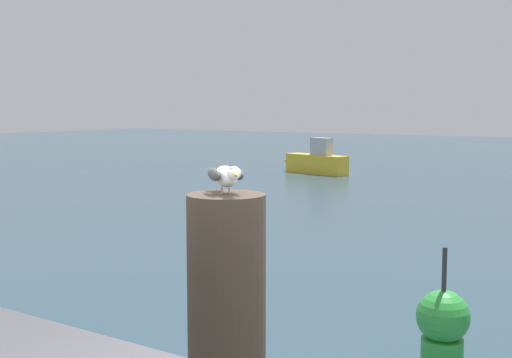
{
  "coord_description": "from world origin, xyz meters",
  "views": [
    {
      "loc": [
        1.74,
        -3.13,
        2.78
      ],
      "look_at": [
        -0.15,
        -0.35,
        2.42
      ],
      "focal_mm": 47.54,
      "sensor_mm": 36.0,
      "label": 1
    }
  ],
  "objects_px": {
    "seagull": "(226,175)",
    "channel_buoy": "(443,327)",
    "mooring_post": "(227,313)",
    "boat_yellow": "(314,162)"
  },
  "relations": [
    {
      "from": "mooring_post",
      "to": "boat_yellow",
      "type": "xyz_separation_m",
      "value": [
        -11.98,
        22.08,
        -1.3
      ]
    },
    {
      "from": "mooring_post",
      "to": "seagull",
      "type": "height_order",
      "value": "seagull"
    },
    {
      "from": "mooring_post",
      "to": "channel_buoy",
      "type": "distance_m",
      "value": 4.49
    },
    {
      "from": "mooring_post",
      "to": "seagull",
      "type": "distance_m",
      "value": 0.66
    },
    {
      "from": "seagull",
      "to": "channel_buoy",
      "type": "distance_m",
      "value": 4.73
    },
    {
      "from": "mooring_post",
      "to": "channel_buoy",
      "type": "height_order",
      "value": "mooring_post"
    },
    {
      "from": "seagull",
      "to": "channel_buoy",
      "type": "xyz_separation_m",
      "value": [
        -0.38,
        4.28,
        -1.98
      ]
    },
    {
      "from": "boat_yellow",
      "to": "channel_buoy",
      "type": "distance_m",
      "value": 21.26
    },
    {
      "from": "seagull",
      "to": "boat_yellow",
      "type": "xyz_separation_m",
      "value": [
        -11.99,
        22.08,
        -1.96
      ]
    },
    {
      "from": "seagull",
      "to": "boat_yellow",
      "type": "bearing_deg",
      "value": 118.5
    }
  ]
}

